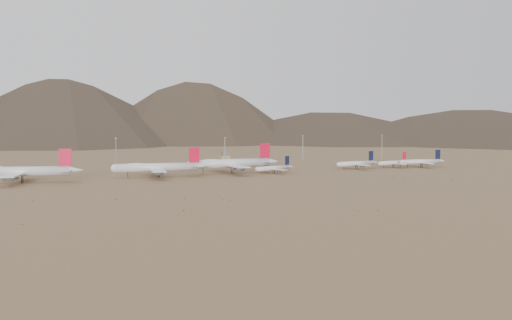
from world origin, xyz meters
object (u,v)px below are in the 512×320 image
object	(u,v)px
widebody_west	(21,171)
widebody_centre	(157,167)
narrowbody_b	(357,163)
widebody_east	(231,163)
narrowbody_a	(274,168)
control_tower	(225,159)

from	to	relation	value
widebody_west	widebody_centre	xyz separation A→B (m)	(91.25, 5.18, -0.44)
narrowbody_b	widebody_centre	bearing A→B (deg)	170.75
widebody_east	narrowbody_b	bearing A→B (deg)	-5.26
widebody_west	narrowbody_a	bearing A→B (deg)	12.97
widebody_east	control_tower	world-z (taller)	widebody_east
widebody_centre	control_tower	bearing A→B (deg)	53.53
widebody_east	narrowbody_a	distance (m)	33.54
widebody_centre	narrowbody_a	xyz separation A→B (m)	(90.06, -2.34, -3.09)
widebody_west	widebody_centre	world-z (taller)	widebody_west
widebody_centre	control_tower	world-z (taller)	widebody_centre
narrowbody_b	control_tower	size ratio (longest dim) A/B	3.68
widebody_west	widebody_centre	size ratio (longest dim) A/B	1.05
narrowbody_b	control_tower	distance (m)	124.07
widebody_centre	narrowbody_a	bearing A→B (deg)	2.46
widebody_centre	widebody_east	world-z (taller)	widebody_east
narrowbody_b	control_tower	world-z (taller)	narrowbody_b
narrowbody_a	widebody_east	bearing A→B (deg)	139.00
narrowbody_a	control_tower	world-z (taller)	narrowbody_a
narrowbody_a	narrowbody_b	world-z (taller)	narrowbody_b
widebody_west	narrowbody_b	distance (m)	260.91
widebody_east	narrowbody_b	world-z (taller)	widebody_east
widebody_west	narrowbody_b	size ratio (longest dim) A/B	1.68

